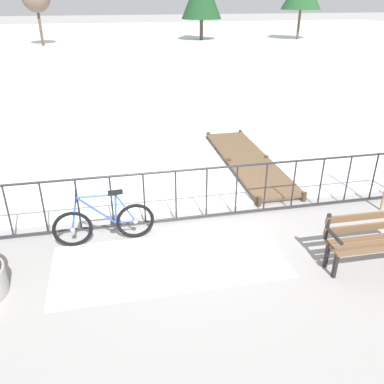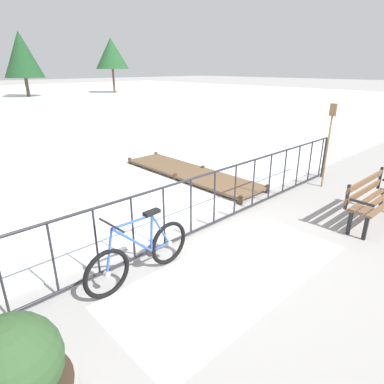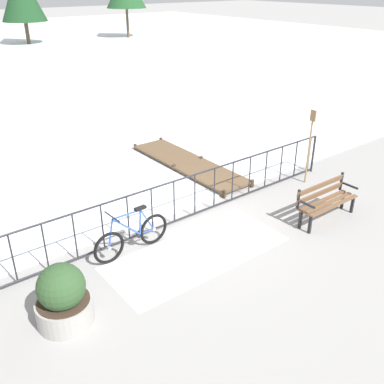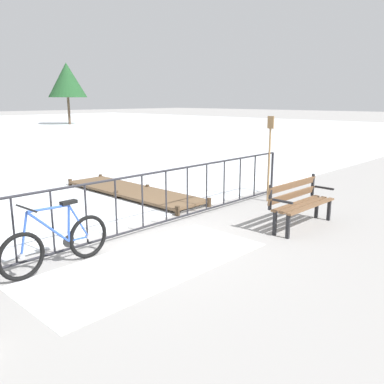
{
  "view_description": "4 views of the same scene",
  "coord_description": "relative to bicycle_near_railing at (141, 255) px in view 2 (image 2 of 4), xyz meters",
  "views": [
    {
      "loc": [
        -1.34,
        -6.41,
        3.87
      ],
      "look_at": [
        0.03,
        0.1,
        0.55
      ],
      "focal_mm": 37.44,
      "sensor_mm": 36.0,
      "label": 1
    },
    {
      "loc": [
        -3.7,
        -3.63,
        2.74
      ],
      "look_at": [
        -0.05,
        0.23,
        0.7
      ],
      "focal_mm": 30.51,
      "sensor_mm": 36.0,
      "label": 2
    },
    {
      "loc": [
        -5.12,
        -6.81,
        4.92
      ],
      "look_at": [
        -0.08,
        -0.36,
        0.88
      ],
      "focal_mm": 40.52,
      "sensor_mm": 36.0,
      "label": 3
    },
    {
      "loc": [
        -4.21,
        -5.51,
        2.35
      ],
      "look_at": [
        1.34,
        -0.23,
        0.6
      ],
      "focal_mm": 38.14,
      "sensor_mm": 36.0,
      "label": 4
    }
  ],
  "objects": [
    {
      "name": "snow_patch",
      "position": [
        0.99,
        -0.82,
        -0.36
      ],
      "size": [
        3.7,
        1.58,
        0.01
      ],
      "primitive_type": "cube",
      "color": "white",
      "rests_on": "ground"
    },
    {
      "name": "railing_fence",
      "position": [
        1.59,
        0.38,
        0.19
      ],
      "size": [
        9.06,
        0.06,
        1.07
      ],
      "color": "#232328",
      "rests_on": "ground"
    },
    {
      "name": "tree_west_mid",
      "position": [
        17.9,
        30.56,
        3.74
      ],
      "size": [
        3.55,
        3.55,
        5.7
      ],
      "color": "brown",
      "rests_on": "ground"
    },
    {
      "name": "oar_upright",
      "position": [
        5.36,
        0.02,
        0.77
      ],
      "size": [
        0.04,
        0.16,
        1.98
      ],
      "color": "#937047",
      "rests_on": "ground"
    },
    {
      "name": "planter_with_shrub",
      "position": [
        -1.85,
        -1.02,
        0.11
      ],
      "size": [
        0.89,
        0.89,
        1.06
      ],
      "color": "#9E9B96",
      "rests_on": "ground"
    },
    {
      "name": "wooden_dock",
      "position": [
        3.54,
        2.8,
        -0.25
      ],
      "size": [
        1.1,
        4.33,
        0.2
      ],
      "color": "brown",
      "rests_on": "ground"
    },
    {
      "name": "bicycle_near_railing",
      "position": [
        0.0,
        0.0,
        0.0
      ],
      "size": [
        1.71,
        0.52,
        0.97
      ],
      "color": "black",
      "rests_on": "ground"
    },
    {
      "name": "park_bench",
      "position": [
        4.12,
        -1.49,
        0.14
      ],
      "size": [
        1.61,
        0.5,
        0.89
      ],
      "color": "brown",
      "rests_on": "ground"
    },
    {
      "name": "ground_plane",
      "position": [
        1.59,
        0.38,
        -0.37
      ],
      "size": [
        160.0,
        160.0,
        0.0
      ],
      "primitive_type": "plane",
      "color": "gray"
    },
    {
      "name": "tree_centre",
      "position": [
        9.08,
        31.83,
        3.46
      ],
      "size": [
        3.57,
        3.57,
        5.89
      ],
      "color": "brown",
      "rests_on": "ground"
    }
  ]
}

